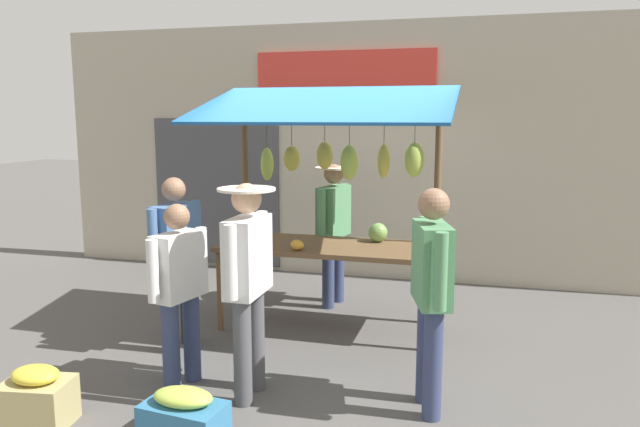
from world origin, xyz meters
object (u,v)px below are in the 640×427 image
object	(u,v)px
shopper_with_shopping_bag	(248,272)
produce_crate_near	(37,398)
vendor_with_sunhat	(334,223)
shopper_with_ponytail	(179,284)
produce_crate_side	(184,416)
shopper_in_striped_shirt	(431,284)
market_stall	(332,179)
shopper_in_grey_tee	(176,251)

from	to	relation	value
shopper_with_shopping_bag	produce_crate_near	distance (m)	1.73
vendor_with_sunhat	shopper_with_shopping_bag	distance (m)	2.45
shopper_with_ponytail	produce_crate_side	xyz separation A→B (m)	(-0.41, 0.75, -0.69)
shopper_with_shopping_bag	vendor_with_sunhat	bearing A→B (deg)	-1.35
shopper_with_ponytail	shopper_in_striped_shirt	xyz separation A→B (m)	(-1.98, -0.11, 0.12)
shopper_in_striped_shirt	shopper_with_shopping_bag	size ratio (longest dim) A/B	0.99
market_stall	shopper_in_grey_tee	world-z (taller)	market_stall
produce_crate_near	shopper_with_shopping_bag	bearing A→B (deg)	-147.20
shopper_with_ponytail	produce_crate_near	distance (m)	1.28
shopper_with_shopping_bag	produce_crate_near	world-z (taller)	shopper_with_shopping_bag
market_stall	shopper_with_ponytail	world-z (taller)	market_stall
produce_crate_near	produce_crate_side	distance (m)	1.10
shopper_with_ponytail	produce_crate_near	xyz separation A→B (m)	(0.68, 0.86, -0.65)
vendor_with_sunhat	shopper_in_grey_tee	bearing A→B (deg)	-21.84
shopper_with_shopping_bag	produce_crate_side	world-z (taller)	shopper_with_shopping_bag
shopper_with_ponytail	produce_crate_side	size ratio (longest dim) A/B	2.53
shopper_with_ponytail	produce_crate_near	world-z (taller)	shopper_with_ponytail
shopper_in_grey_tee	shopper_in_striped_shirt	world-z (taller)	shopper_in_striped_shirt
shopper_with_ponytail	shopper_in_grey_tee	world-z (taller)	shopper_in_grey_tee
shopper_with_ponytail	shopper_in_grey_tee	size ratio (longest dim) A/B	0.92
market_stall	produce_crate_side	xyz separation A→B (m)	(0.40, 2.47, -1.39)
market_stall	shopper_with_shopping_bag	size ratio (longest dim) A/B	1.48
shopper_in_striped_shirt	produce_crate_side	xyz separation A→B (m)	(1.57, 0.87, -0.81)
shopper_in_grey_tee	produce_crate_side	bearing A→B (deg)	-139.32
shopper_in_grey_tee	shopper_with_ponytail	bearing A→B (deg)	-138.61
shopper_with_ponytail	produce_crate_near	size ratio (longest dim) A/B	2.95
vendor_with_sunhat	shopper_with_ponytail	world-z (taller)	vendor_with_sunhat
vendor_with_sunhat	shopper_in_striped_shirt	distance (m)	2.65
vendor_with_sunhat	produce_crate_side	xyz separation A→B (m)	(0.25, 3.17, -0.81)
produce_crate_near	shopper_in_striped_shirt	bearing A→B (deg)	-159.80
vendor_with_sunhat	produce_crate_side	size ratio (longest dim) A/B	2.77
shopper_in_striped_shirt	shopper_in_grey_tee	bearing A→B (deg)	59.38
market_stall	shopper_in_grey_tee	distance (m)	1.70
market_stall	vendor_with_sunhat	distance (m)	0.92
shopper_with_shopping_bag	shopper_with_ponytail	bearing A→B (deg)	86.64
produce_crate_near	vendor_with_sunhat	bearing A→B (deg)	-112.26
market_stall	produce_crate_near	world-z (taller)	market_stall
shopper_in_striped_shirt	produce_crate_near	size ratio (longest dim) A/B	3.28
shopper_with_shopping_bag	market_stall	bearing A→B (deg)	-6.81
produce_crate_near	shopper_with_ponytail	bearing A→B (deg)	-128.22
market_stall	vendor_with_sunhat	bearing A→B (deg)	-77.63
vendor_with_sunhat	shopper_with_ponytail	xyz separation A→B (m)	(0.66, 2.42, -0.12)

